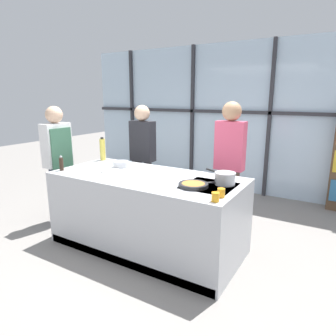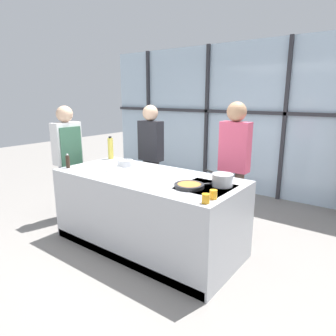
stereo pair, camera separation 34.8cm
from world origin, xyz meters
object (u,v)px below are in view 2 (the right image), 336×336
object	(u,v)px
saucepan	(222,180)
pepper_grinder	(68,161)
spectator_far_left	(151,151)
juice_glass_far	(213,194)
white_plate	(113,169)
juice_glass_near	(206,199)
mixing_bowl	(126,163)
frying_pan	(190,186)
chef	(68,155)
oil_bottle	(111,148)
spectator_center_left	(234,159)

from	to	relation	value
saucepan	pepper_grinder	distance (m)	2.04
spectator_far_left	juice_glass_far	size ratio (longest dim) A/B	20.01
white_plate	juice_glass_near	distance (m)	1.59
mixing_bowl	pepper_grinder	distance (m)	0.75
frying_pan	mixing_bowl	bearing A→B (deg)	166.03
chef	pepper_grinder	world-z (taller)	chef
saucepan	white_plate	distance (m)	1.45
chef	juice_glass_far	size ratio (longest dim) A/B	19.98
juice_glass_near	oil_bottle	bearing A→B (deg)	158.71
white_plate	oil_bottle	world-z (taller)	oil_bottle
white_plate	juice_glass_far	size ratio (longest dim) A/B	2.83
white_plate	pepper_grinder	bearing A→B (deg)	-153.29
mixing_bowl	chef	bearing A→B (deg)	-168.81
oil_bottle	juice_glass_far	xyz separation A→B (m)	(2.10, -0.68, -0.12)
frying_pan	pepper_grinder	size ratio (longest dim) A/B	2.38
saucepan	pepper_grinder	size ratio (longest dim) A/B	2.04
spectator_far_left	juice_glass_near	size ratio (longest dim) A/B	20.01
spectator_far_left	pepper_grinder	size ratio (longest dim) A/B	8.95
saucepan	frying_pan	bearing A→B (deg)	-134.65
spectator_center_left	white_plate	distance (m)	1.56
frying_pan	juice_glass_near	world-z (taller)	juice_glass_near
spectator_center_left	mixing_bowl	size ratio (longest dim) A/B	8.57
spectator_center_left	juice_glass_near	bearing A→B (deg)	104.61
frying_pan	oil_bottle	xyz separation A→B (m)	(-1.74, 0.51, 0.14)
chef	frying_pan	world-z (taller)	chef
frying_pan	mixing_bowl	xyz separation A→B (m)	(-1.22, 0.30, 0.02)
spectator_far_left	pepper_grinder	distance (m)	1.31
chef	pepper_grinder	bearing A→B (deg)	54.61
spectator_far_left	frying_pan	distance (m)	1.73
spectator_far_left	saucepan	world-z (taller)	spectator_far_left
spectator_center_left	oil_bottle	size ratio (longest dim) A/B	5.27
spectator_center_left	pepper_grinder	xyz separation A→B (m)	(-1.76, -1.26, -0.04)
oil_bottle	spectator_center_left	bearing A→B (deg)	16.47
saucepan	white_plate	world-z (taller)	saucepan
pepper_grinder	oil_bottle	bearing A→B (deg)	89.23
spectator_far_left	saucepan	distance (m)	1.81
spectator_far_left	spectator_center_left	distance (m)	1.40
saucepan	oil_bottle	distance (m)	2.00
chef	spectator_far_left	size ratio (longest dim) A/B	1.00
saucepan	mixing_bowl	xyz separation A→B (m)	(-1.47, 0.06, -0.03)
oil_bottle	saucepan	bearing A→B (deg)	-7.71
chef	mixing_bowl	distance (m)	1.01
white_plate	mixing_bowl	xyz separation A→B (m)	(-0.03, 0.25, 0.04)
frying_pan	juice_glass_far	world-z (taller)	juice_glass_far
chef	juice_glass_near	world-z (taller)	chef
spectator_far_left	white_plate	size ratio (longest dim) A/B	7.08
chef	juice_glass_near	xyz separation A→B (m)	(2.58, -0.41, -0.02)
saucepan	mixing_bowl	size ratio (longest dim) A/B	1.88
chef	spectator_center_left	xyz separation A→B (m)	(2.23, 0.92, 0.07)
chef	frying_pan	distance (m)	2.22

